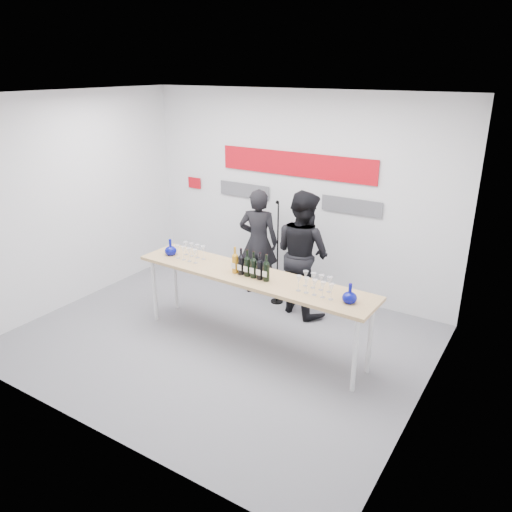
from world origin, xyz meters
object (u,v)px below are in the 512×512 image
(tasting_table, at_px, (252,280))
(presenter_left, at_px, (258,242))
(presenter_right, at_px, (302,253))
(mic_stand, at_px, (277,273))

(tasting_table, relative_size, presenter_left, 1.94)
(tasting_table, xyz_separation_m, presenter_right, (0.10, 1.14, 0.01))
(presenter_right, bearing_deg, presenter_left, 4.72)
(presenter_left, height_order, mic_stand, presenter_left)
(tasting_table, height_order, mic_stand, mic_stand)
(tasting_table, bearing_deg, mic_stand, 106.89)
(presenter_right, bearing_deg, tasting_table, 104.23)
(tasting_table, distance_m, mic_stand, 1.29)
(presenter_left, distance_m, presenter_right, 0.88)
(tasting_table, xyz_separation_m, presenter_left, (-0.75, 1.36, -0.06))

